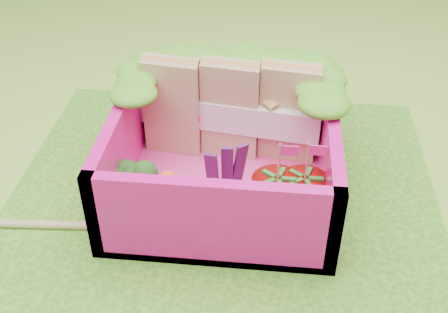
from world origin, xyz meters
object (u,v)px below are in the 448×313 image
sandwich_stack (231,110)px  broccoli (131,182)px  chopsticks (21,224)px  bento_box (224,153)px  strawberry_right (303,198)px  strawberry_left (276,199)px

sandwich_stack → broccoli: sandwich_stack is taller
sandwich_stack → broccoli: size_ratio=3.79×
chopsticks → sandwich_stack: bearing=35.3°
bento_box → sandwich_stack: sandwich_stack is taller
chopsticks → broccoli: bearing=16.2°
broccoli → chopsticks: broccoli is taller
bento_box → broccoli: bento_box is taller
sandwich_stack → broccoli: 0.81m
bento_box → strawberry_right: size_ratio=2.53×
broccoli → strawberry_right: 0.98m
sandwich_stack → chopsticks: 1.43m
strawberry_left → chopsticks: 1.47m
strawberry_left → chopsticks: (-1.45, -0.16, -0.18)m
broccoli → chopsticks: (-0.62, -0.18, -0.21)m
broccoli → strawberry_right: bearing=0.9°
broccoli → strawberry_left: size_ratio=0.59×
sandwich_stack → broccoli: (-0.51, -0.62, -0.13)m
bento_box → sandwich_stack: size_ratio=1.11×
bento_box → strawberry_left: bearing=-42.6°
sandwich_stack → strawberry_right: size_ratio=2.29×
bento_box → strawberry_right: 0.54m
strawberry_right → chopsticks: bearing=-173.0°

